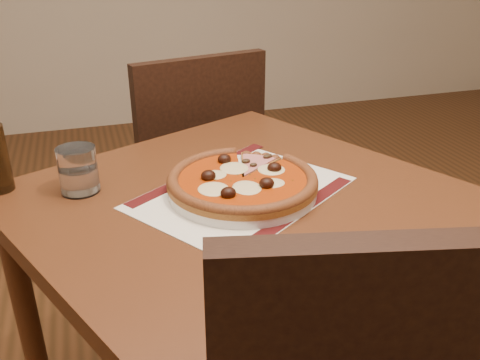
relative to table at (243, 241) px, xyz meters
name	(u,v)px	position (x,y,z in m)	size (l,w,h in m)	color
table	(243,241)	(0.00, 0.00, 0.00)	(1.06, 1.06, 0.75)	#572A14
chair_far	(190,167)	(0.04, 0.70, -0.13)	(0.51, 0.51, 0.91)	black
placemat	(242,193)	(0.01, 0.02, 0.10)	(0.41, 0.29, 0.00)	beige
plate	(242,188)	(0.01, 0.02, 0.11)	(0.30, 0.30, 0.02)	white
pizza	(242,179)	(0.01, 0.02, 0.13)	(0.30, 0.30, 0.04)	#AD7329
ham_slice	(259,163)	(0.07, 0.09, 0.13)	(0.11, 0.13, 0.02)	#AD7329
water_glass	(78,170)	(-0.30, 0.13, 0.15)	(0.08, 0.08, 0.09)	white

